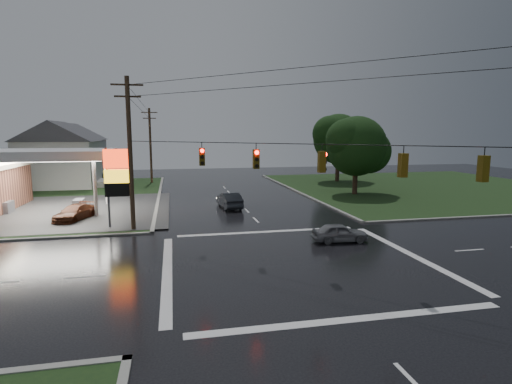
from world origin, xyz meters
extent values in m
plane|color=black|center=(0.00, 0.00, 0.00)|extent=(120.00, 120.00, 0.00)
cube|color=black|center=(26.00, 26.00, 0.04)|extent=(36.00, 36.00, 0.08)
cube|color=#2D2D2D|center=(-20.00, 18.00, 0.09)|extent=(26.00, 18.00, 0.02)
cylinder|color=silver|center=(-13.00, 15.00, 2.50)|extent=(0.30, 0.30, 5.00)
cylinder|color=silver|center=(-13.00, 21.00, 2.50)|extent=(0.30, 0.30, 5.00)
cube|color=silver|center=(-18.00, 18.00, 5.20)|extent=(12.00, 8.00, 0.80)
cube|color=white|center=(-18.00, 18.00, 4.78)|extent=(11.40, 7.40, 0.04)
cube|color=#59595E|center=(-21.00, 18.00, 0.55)|extent=(0.80, 1.60, 1.10)
cube|color=#59595E|center=(-15.00, 18.00, 0.55)|extent=(0.80, 1.60, 1.10)
cylinder|color=#59595E|center=(-11.30, 10.50, 3.00)|extent=(0.16, 0.16, 6.00)
cylinder|color=#59595E|center=(-9.70, 10.50, 3.00)|extent=(0.16, 0.16, 6.00)
cube|color=red|center=(-10.50, 10.50, 5.20)|extent=(2.00, 0.35, 1.40)
cube|color=yellow|center=(-10.50, 10.50, 3.90)|extent=(2.00, 0.35, 1.00)
cube|color=black|center=(-10.50, 10.50, 2.90)|extent=(2.00, 0.35, 1.00)
cylinder|color=#382619|center=(-9.50, 9.50, 5.50)|extent=(0.32, 0.32, 11.00)
cube|color=#382619|center=(-9.50, 9.50, 10.40)|extent=(2.20, 0.12, 0.12)
cube|color=#382619|center=(-9.50, 9.50, 9.60)|extent=(1.80, 0.12, 0.12)
cylinder|color=#382619|center=(-9.50, 38.00, 5.25)|extent=(0.32, 0.32, 10.50)
cube|color=#382619|center=(-9.50, 38.00, 9.90)|extent=(2.20, 0.12, 0.12)
cube|color=#382619|center=(-9.50, 38.00, 9.10)|extent=(1.80, 0.12, 0.12)
cube|color=#59470C|center=(-4.75, 4.75, 5.60)|extent=(0.34, 0.34, 1.10)
cylinder|color=#FF0C07|center=(-4.75, 4.55, 5.98)|extent=(0.22, 0.08, 0.22)
cube|color=#59470C|center=(-1.90, 1.90, 5.60)|extent=(0.34, 0.34, 1.10)
cylinder|color=#FF0C07|center=(-1.90, 1.70, 5.98)|extent=(0.22, 0.08, 0.22)
cube|color=#59470C|center=(0.95, -0.95, 5.60)|extent=(0.34, 0.34, 1.10)
cylinder|color=#FF0C07|center=(1.15, -0.95, 5.98)|extent=(0.08, 0.22, 0.22)
cube|color=#59470C|center=(3.80, -3.80, 5.60)|extent=(0.34, 0.34, 1.10)
cylinder|color=#FF0C07|center=(3.80, -3.60, 5.98)|extent=(0.22, 0.08, 0.22)
cube|color=#59470C|center=(6.08, -6.08, 5.60)|extent=(0.34, 0.34, 1.10)
cylinder|color=#FF0C07|center=(6.08, -5.88, 5.98)|extent=(0.22, 0.08, 0.22)
cube|color=silver|center=(-21.00, 36.00, 3.00)|extent=(9.00, 8.00, 6.00)
cube|color=gray|center=(-15.70, 36.00, 0.40)|extent=(1.60, 4.80, 0.80)
cube|color=silver|center=(-22.00, 48.00, 3.00)|extent=(9.00, 8.00, 6.00)
cube|color=gray|center=(-16.70, 48.00, 0.40)|extent=(1.60, 4.80, 0.80)
cylinder|color=black|center=(14.00, 22.00, 2.52)|extent=(0.56, 0.56, 5.04)
sphere|color=black|center=(14.00, 22.00, 5.58)|extent=(6.80, 6.80, 6.80)
sphere|color=black|center=(15.70, 22.30, 4.95)|extent=(5.10, 5.10, 5.10)
sphere|color=black|center=(12.64, 21.60, 6.30)|extent=(4.76, 4.76, 4.76)
cylinder|color=black|center=(17.00, 34.00, 2.80)|extent=(0.56, 0.56, 5.60)
sphere|color=black|center=(17.00, 34.00, 6.20)|extent=(7.20, 7.20, 7.20)
sphere|color=black|center=(18.80, 34.30, 5.50)|extent=(5.40, 5.40, 5.40)
sphere|color=black|center=(15.56, 33.60, 7.00)|extent=(5.04, 5.04, 5.04)
imported|color=black|center=(-1.36, 16.78, 0.75)|extent=(2.06, 4.69, 1.50)
imported|color=slate|center=(4.02, 3.44, 0.61)|extent=(3.69, 1.74, 1.22)
imported|color=#612C16|center=(-14.51, 14.00, 0.63)|extent=(3.18, 4.69, 1.26)
camera|label=1|loc=(-6.58, -20.32, 7.07)|focal=28.00mm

